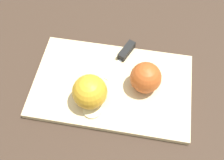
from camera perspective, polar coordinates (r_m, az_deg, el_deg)
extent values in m
plane|color=#38281E|center=(0.73, 0.00, -1.49)|extent=(4.00, 4.00, 0.00)
cube|color=#D1B789|center=(0.73, 0.00, -1.16)|extent=(0.46, 0.31, 0.02)
sphere|color=#AD4C1E|center=(0.69, 7.34, 0.51)|extent=(0.08, 0.08, 0.08)
cylinder|color=beige|center=(0.68, 7.38, -0.02)|extent=(0.08, 0.03, 0.08)
sphere|color=gold|center=(0.66, -4.86, -2.59)|extent=(0.09, 0.09, 0.09)
cylinder|color=beige|center=(0.66, -4.21, -2.36)|extent=(0.05, 0.07, 0.08)
cube|color=silver|center=(0.74, 0.29, 2.32)|extent=(0.03, 0.08, 0.00)
cube|color=black|center=(0.77, 3.20, 6.41)|extent=(0.04, 0.07, 0.02)
cylinder|color=beige|center=(0.68, -4.31, -6.52)|extent=(0.05, 0.05, 0.01)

